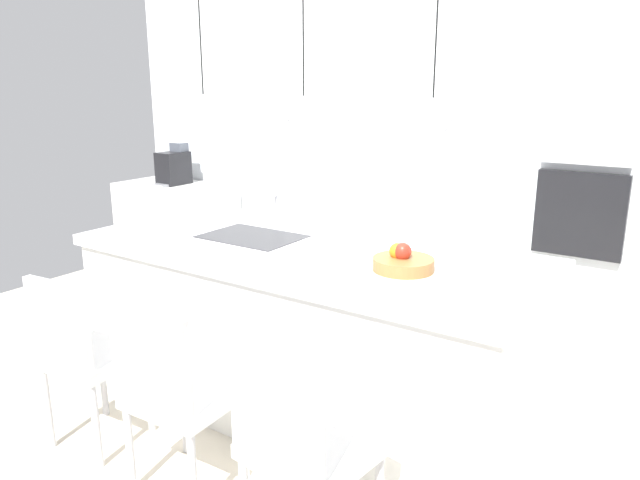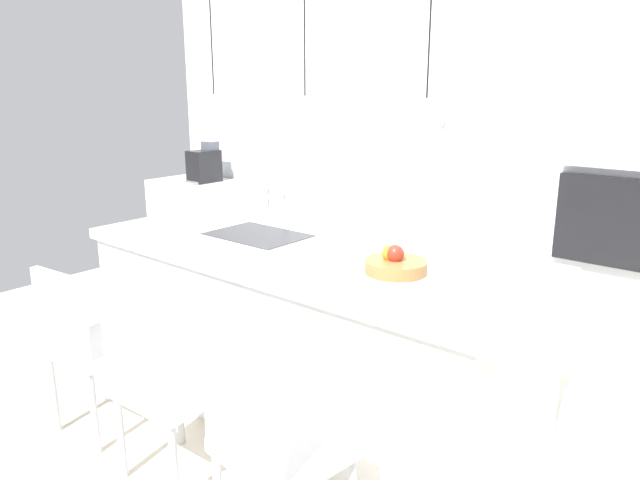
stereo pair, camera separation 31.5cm
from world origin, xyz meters
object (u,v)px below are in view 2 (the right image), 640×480
(coffee_machine, at_px, (204,165))
(chair_far, at_px, (270,442))
(chair_near, at_px, (87,341))
(oven, at_px, (603,221))
(fruit_bowl, at_px, (395,264))
(chair_middle, at_px, (161,381))
(microwave, at_px, (613,140))

(coffee_machine, distance_m, chair_far, 3.82)
(coffee_machine, relative_size, chair_near, 0.41)
(oven, bearing_deg, fruit_bowl, -105.58)
(chair_middle, bearing_deg, chair_near, 179.81)
(coffee_machine, distance_m, chair_middle, 3.31)
(fruit_bowl, xyz_separation_m, chair_far, (0.02, -0.87, -0.49))
(fruit_bowl, height_order, coffee_machine, coffee_machine)
(microwave, distance_m, oven, 0.50)
(microwave, bearing_deg, coffee_machine, -175.14)
(microwave, height_order, chair_middle, microwave)
(coffee_machine, height_order, chair_far, coffee_machine)
(oven, bearing_deg, chair_far, -99.93)
(oven, distance_m, chair_far, 2.62)
(oven, xyz_separation_m, chair_near, (-1.75, -2.53, -0.44))
(fruit_bowl, relative_size, coffee_machine, 0.77)
(fruit_bowl, relative_size, chair_far, 0.34)
(chair_near, xyz_separation_m, chair_middle, (0.64, -0.00, -0.01))
(fruit_bowl, distance_m, chair_middle, 1.18)
(fruit_bowl, relative_size, chair_middle, 0.32)
(chair_near, bearing_deg, microwave, 55.31)
(chair_near, height_order, chair_middle, chair_near)
(oven, bearing_deg, chair_middle, -113.78)
(microwave, relative_size, chair_middle, 0.59)
(fruit_bowl, distance_m, microwave, 1.80)
(coffee_machine, xyz_separation_m, chair_near, (1.74, -2.24, -0.52))
(oven, bearing_deg, coffee_machine, -175.14)
(coffee_machine, relative_size, chair_far, 0.44)
(coffee_machine, bearing_deg, fruit_bowl, -24.34)
(chair_middle, bearing_deg, oven, 66.22)
(microwave, distance_m, chair_far, 2.75)
(fruit_bowl, xyz_separation_m, oven, (0.46, 1.67, -0.02))
(coffee_machine, bearing_deg, oven, 4.86)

